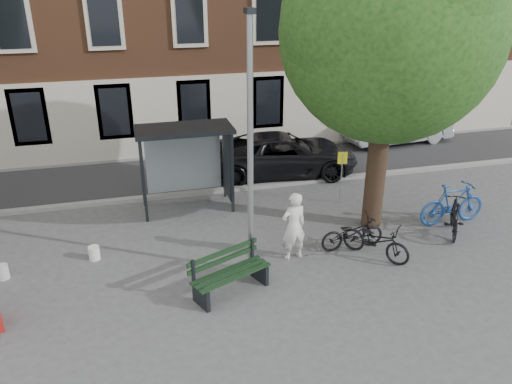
{
  "coord_description": "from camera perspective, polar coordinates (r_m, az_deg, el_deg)",
  "views": [
    {
      "loc": [
        -2.58,
        -10.21,
        6.68
      ],
      "look_at": [
        0.55,
        1.56,
        1.4
      ],
      "focal_mm": 35.0,
      "sensor_mm": 36.0,
      "label": 1
    }
  ],
  "objects": [
    {
      "name": "bike_d",
      "position": [
        14.97,
        21.76,
        -2.64
      ],
      "size": [
        1.33,
        1.74,
        1.05
      ],
      "primitive_type": "imported",
      "rotation": [
        0.0,
        0.0,
        2.59
      ],
      "color": "black",
      "rests_on": "ground"
    },
    {
      "name": "lamppost",
      "position": [
        11.23,
        -0.65,
        3.13
      ],
      "size": [
        0.28,
        0.35,
        6.11
      ],
      "color": "#9EA0A3",
      "rests_on": "ground"
    },
    {
      "name": "road",
      "position": [
        18.64,
        -5.93,
        2.32
      ],
      "size": [
        40.0,
        4.0,
        0.01
      ],
      "primitive_type": "cube",
      "color": "#28282B",
      "rests_on": "ground"
    },
    {
      "name": "bench",
      "position": [
        11.49,
        -3.03,
        -9.42
      ],
      "size": [
        1.98,
        1.3,
        0.98
      ],
      "rotation": [
        0.0,
        0.0,
        0.41
      ],
      "color": "#1E2328",
      "rests_on": "ground"
    },
    {
      "name": "bucket_b",
      "position": [
        13.52,
        -26.97,
        -8.13
      ],
      "size": [
        0.29,
        0.29,
        0.36
      ],
      "primitive_type": "cylinder",
      "rotation": [
        0.0,
        0.0,
        0.03
      ],
      "color": "silver",
      "rests_on": "ground"
    },
    {
      "name": "painter",
      "position": [
        12.59,
        4.33,
        -3.92
      ],
      "size": [
        0.73,
        0.54,
        1.82
      ],
      "primitive_type": "imported",
      "rotation": [
        0.0,
        0.0,
        3.31
      ],
      "color": "white",
      "rests_on": "ground"
    },
    {
      "name": "bike_a",
      "position": [
        13.43,
        10.95,
        -4.62
      ],
      "size": [
        1.75,
        0.63,
        0.91
      ],
      "primitive_type": "imported",
      "rotation": [
        0.0,
        0.0,
        1.59
      ],
      "color": "black",
      "rests_on": "ground"
    },
    {
      "name": "notice_sign",
      "position": [
        15.8,
        9.79,
        2.78
      ],
      "size": [
        0.29,
        0.11,
        1.71
      ],
      "rotation": [
        0.0,
        0.0,
        -0.3
      ],
      "color": "#9EA0A3",
      "rests_on": "ground"
    },
    {
      "name": "ground",
      "position": [
        12.47,
        -0.59,
        -8.95
      ],
      "size": [
        90.0,
        90.0,
        0.0
      ],
      "primitive_type": "plane",
      "color": "#4C4C4F",
      "rests_on": "ground"
    },
    {
      "name": "bucket_c",
      "position": [
        13.49,
        -18.0,
        -6.64
      ],
      "size": [
        0.35,
        0.35,
        0.36
      ],
      "primitive_type": "cylinder",
      "rotation": [
        0.0,
        0.0,
        -0.32
      ],
      "color": "white",
      "rests_on": "ground"
    },
    {
      "name": "curb_near",
      "position": [
        16.79,
        -4.82,
        0.12
      ],
      "size": [
        40.0,
        0.25,
        0.12
      ],
      "primitive_type": "cube",
      "color": "gray",
      "rests_on": "ground"
    },
    {
      "name": "bike_b",
      "position": [
        15.52,
        21.56,
        -1.24
      ],
      "size": [
        2.11,
        0.65,
        1.26
      ],
      "primitive_type": "imported",
      "rotation": [
        0.0,
        0.0,
        1.6
      ],
      "color": "#1C4A9C",
      "rests_on": "ground"
    },
    {
      "name": "car_dark",
      "position": [
        18.15,
        3.09,
        4.33
      ],
      "size": [
        5.63,
        3.08,
        1.5
      ],
      "primitive_type": "imported",
      "rotation": [
        0.0,
        0.0,
        1.46
      ],
      "color": "black",
      "rests_on": "ground"
    },
    {
      "name": "curb_far",
      "position": [
        20.48,
        -6.85,
        4.41
      ],
      "size": [
        40.0,
        0.25,
        0.12
      ],
      "primitive_type": "cube",
      "color": "gray",
      "rests_on": "ground"
    },
    {
      "name": "bus_shelter",
      "position": [
        15.21,
        -6.7,
        5.04
      ],
      "size": [
        2.85,
        1.45,
        2.62
      ],
      "color": "#1E2328",
      "rests_on": "ground"
    },
    {
      "name": "car_silver",
      "position": [
        22.54,
        15.92,
        7.4
      ],
      "size": [
        4.95,
        2.15,
        1.59
      ],
      "primitive_type": "imported",
      "rotation": [
        0.0,
        0.0,
        1.67
      ],
      "color": "#A8A9B0",
      "rests_on": "ground"
    },
    {
      "name": "bike_c",
      "position": [
        13.14,
        13.52,
        -5.4
      ],
      "size": [
        1.63,
        1.85,
        0.97
      ],
      "primitive_type": "imported",
      "rotation": [
        0.0,
        0.0,
        0.66
      ],
      "color": "black",
      "rests_on": "ground"
    },
    {
      "name": "tree_right",
      "position": [
        13.38,
        15.49,
        18.09
      ],
      "size": [
        5.76,
        5.6,
        8.2
      ],
      "color": "black",
      "rests_on": "ground"
    }
  ]
}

